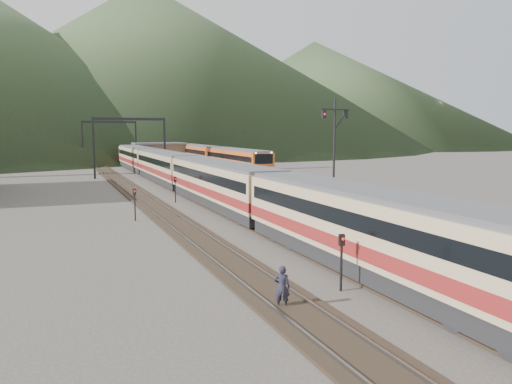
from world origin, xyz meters
name	(u,v)px	position (x,y,z in m)	size (l,w,h in m)	color
ground	(443,309)	(0.00, 0.00, 0.00)	(400.00, 400.00, 0.00)	#47423D
track_main	(178,188)	(0.00, 40.00, 0.07)	(2.60, 200.00, 0.23)	black
track_far	(131,190)	(-5.00, 40.00, 0.07)	(2.60, 200.00, 0.23)	black
track_second	(274,184)	(11.50, 40.00, 0.07)	(2.60, 200.00, 0.23)	black
platform	(233,184)	(5.60, 38.00, 0.50)	(8.00, 100.00, 1.00)	gray
gantry_near	(130,136)	(-2.85, 55.00, 5.59)	(9.55, 0.25, 8.00)	black
gantry_far	(109,134)	(-2.85, 80.00, 5.59)	(9.55, 0.25, 8.00)	black
station_shed	(159,151)	(5.60, 78.00, 2.57)	(9.40, 4.40, 3.10)	brown
hill_b	(145,64)	(30.00, 230.00, 37.50)	(220.00, 220.00, 75.00)	#314C2B
hill_c	(314,93)	(110.00, 210.00, 25.00)	(160.00, 160.00, 50.00)	#314C2B
main_train	(187,172)	(0.00, 35.92, 2.11)	(3.08, 84.39, 3.76)	#D0B587
second_train	(215,158)	(11.50, 62.85, 2.00)	(2.90, 39.54, 3.54)	#D85A1F
signal_mast	(334,145)	(3.69, 13.70, 5.36)	(2.17, 0.57, 7.16)	black
short_signal_a	(341,255)	(-2.28, 3.13, 1.46)	(0.24, 0.19, 2.27)	black
short_signal_b	(175,186)	(-2.72, 29.55, 1.46)	(0.23, 0.17, 2.27)	black
short_signal_c	(135,200)	(-7.39, 21.77, 1.46)	(0.25, 0.21, 2.27)	black
worker	(282,287)	(-5.25, 2.25, 0.78)	(0.57, 0.37, 1.56)	#232334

